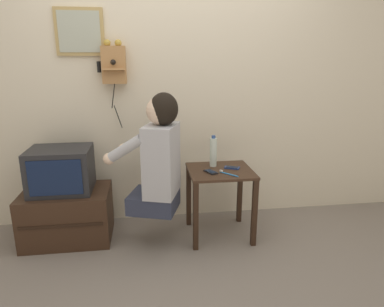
{
  "coord_description": "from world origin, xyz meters",
  "views": [
    {
      "loc": [
        -0.24,
        -1.86,
        1.47
      ],
      "look_at": [
        0.11,
        0.71,
        0.75
      ],
      "focal_mm": 32.0,
      "sensor_mm": 36.0,
      "label": 1
    }
  ],
  "objects_px": {
    "wall_phone_antique": "(114,64)",
    "toothbrush": "(227,174)",
    "cell_phone_spare": "(232,168)",
    "cell_phone_held": "(211,172)",
    "person": "(158,156)",
    "framed_picture": "(80,32)",
    "water_bottle": "(213,152)",
    "television": "(61,170)"
  },
  "relations": [
    {
      "from": "wall_phone_antique",
      "to": "toothbrush",
      "type": "bearing_deg",
      "value": -29.67
    },
    {
      "from": "cell_phone_spare",
      "to": "toothbrush",
      "type": "height_order",
      "value": "toothbrush"
    },
    {
      "from": "cell_phone_held",
      "to": "person",
      "type": "bearing_deg",
      "value": 160.61
    },
    {
      "from": "framed_picture",
      "to": "wall_phone_antique",
      "type": "bearing_deg",
      "value": -9.71
    },
    {
      "from": "cell_phone_held",
      "to": "toothbrush",
      "type": "xyz_separation_m",
      "value": [
        0.12,
        -0.06,
        0.0
      ]
    },
    {
      "from": "cell_phone_held",
      "to": "toothbrush",
      "type": "bearing_deg",
      "value": -51.78
    },
    {
      "from": "cell_phone_spare",
      "to": "toothbrush",
      "type": "bearing_deg",
      "value": 178.14
    },
    {
      "from": "framed_picture",
      "to": "cell_phone_spare",
      "type": "bearing_deg",
      "value": -18.1
    },
    {
      "from": "person",
      "to": "wall_phone_antique",
      "type": "bearing_deg",
      "value": 52.91
    },
    {
      "from": "framed_picture",
      "to": "cell_phone_spare",
      "type": "xyz_separation_m",
      "value": [
        1.2,
        -0.39,
        -1.09
      ]
    },
    {
      "from": "water_bottle",
      "to": "cell_phone_held",
      "type": "bearing_deg",
      "value": -107.14
    },
    {
      "from": "television",
      "to": "cell_phone_held",
      "type": "relative_size",
      "value": 3.48
    },
    {
      "from": "wall_phone_antique",
      "to": "water_bottle",
      "type": "height_order",
      "value": "wall_phone_antique"
    },
    {
      "from": "person",
      "to": "wall_phone_antique",
      "type": "relative_size",
      "value": 1.27
    },
    {
      "from": "wall_phone_antique",
      "to": "framed_picture",
      "type": "xyz_separation_m",
      "value": [
        -0.26,
        0.04,
        0.25
      ]
    },
    {
      "from": "television",
      "to": "person",
      "type": "bearing_deg",
      "value": -15.85
    },
    {
      "from": "cell_phone_spare",
      "to": "toothbrush",
      "type": "relative_size",
      "value": 0.97
    },
    {
      "from": "toothbrush",
      "to": "framed_picture",
      "type": "bearing_deg",
      "value": 113.81
    },
    {
      "from": "wall_phone_antique",
      "to": "cell_phone_spare",
      "type": "height_order",
      "value": "wall_phone_antique"
    },
    {
      "from": "toothbrush",
      "to": "television",
      "type": "bearing_deg",
      "value": 128.9
    },
    {
      "from": "cell_phone_spare",
      "to": "water_bottle",
      "type": "relative_size",
      "value": 0.52
    },
    {
      "from": "wall_phone_antique",
      "to": "framed_picture",
      "type": "relative_size",
      "value": 1.88
    },
    {
      "from": "person",
      "to": "framed_picture",
      "type": "distance_m",
      "value": 1.21
    },
    {
      "from": "person",
      "to": "wall_phone_antique",
      "type": "xyz_separation_m",
      "value": [
        -0.33,
        0.47,
        0.67
      ]
    },
    {
      "from": "person",
      "to": "water_bottle",
      "type": "distance_m",
      "value": 0.52
    },
    {
      "from": "television",
      "to": "cell_phone_held",
      "type": "xyz_separation_m",
      "value": [
        1.19,
        -0.18,
        -0.01
      ]
    },
    {
      "from": "television",
      "to": "cell_phone_spare",
      "type": "height_order",
      "value": "television"
    },
    {
      "from": "wall_phone_antique",
      "to": "cell_phone_spare",
      "type": "bearing_deg",
      "value": -20.3
    },
    {
      "from": "framed_picture",
      "to": "water_bottle",
      "type": "bearing_deg",
      "value": -16.27
    },
    {
      "from": "television",
      "to": "framed_picture",
      "type": "xyz_separation_m",
      "value": [
        0.18,
        0.3,
        1.07
      ]
    },
    {
      "from": "person",
      "to": "cell_phone_held",
      "type": "bearing_deg",
      "value": -66.52
    },
    {
      "from": "framed_picture",
      "to": "water_bottle",
      "type": "relative_size",
      "value": 1.46
    },
    {
      "from": "television",
      "to": "cell_phone_held",
      "type": "height_order",
      "value": "television"
    },
    {
      "from": "wall_phone_antique",
      "to": "cell_phone_held",
      "type": "relative_size",
      "value": 5.29
    },
    {
      "from": "person",
      "to": "toothbrush",
      "type": "height_order",
      "value": "person"
    },
    {
      "from": "toothbrush",
      "to": "wall_phone_antique",
      "type": "bearing_deg",
      "value": 109.68
    },
    {
      "from": "person",
      "to": "cell_phone_spare",
      "type": "bearing_deg",
      "value": -60.53
    },
    {
      "from": "cell_phone_spare",
      "to": "framed_picture",
      "type": "bearing_deg",
      "value": 96.89
    },
    {
      "from": "television",
      "to": "cell_phone_spare",
      "type": "bearing_deg",
      "value": -3.96
    },
    {
      "from": "framed_picture",
      "to": "water_bottle",
      "type": "distance_m",
      "value": 1.47
    },
    {
      "from": "water_bottle",
      "to": "toothbrush",
      "type": "relative_size",
      "value": 1.86
    },
    {
      "from": "cell_phone_held",
      "to": "cell_phone_spare",
      "type": "bearing_deg",
      "value": -1.56
    }
  ]
}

